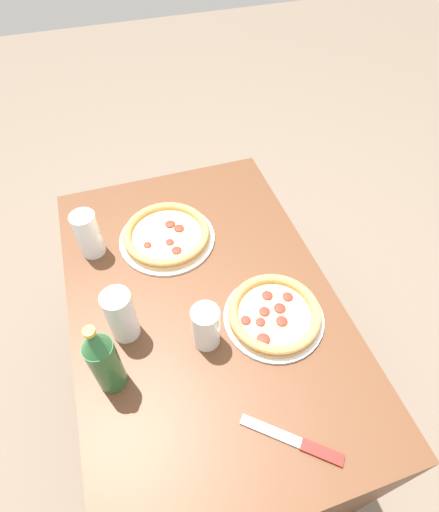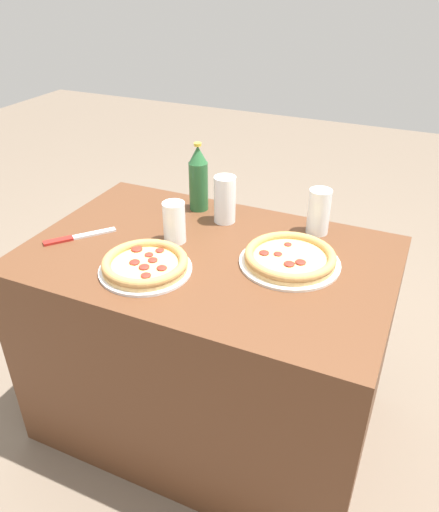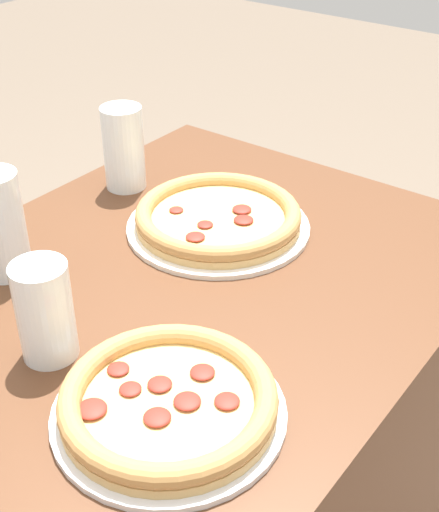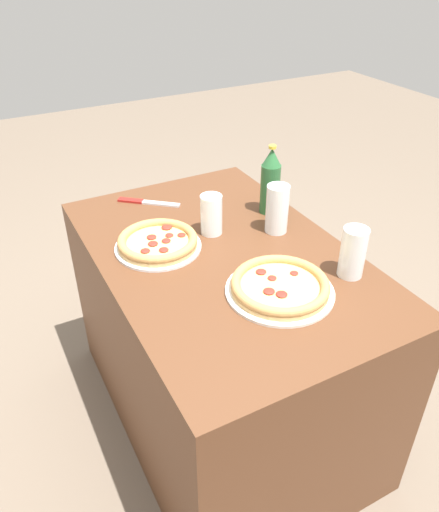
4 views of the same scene
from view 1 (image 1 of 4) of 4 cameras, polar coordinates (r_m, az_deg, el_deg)
The scene contains 9 objects.
ground_plane at distance 1.72m, azimuth -1.65°, elevation -19.12°, with size 8.00×8.00×0.00m, color #6B5B4C.
table at distance 1.40m, azimuth -1.98°, elevation -14.03°, with size 1.09×0.71×0.70m.
pizza_salami at distance 1.22m, azimuth -7.54°, elevation 2.99°, with size 0.29×0.29×0.04m.
pizza_veggie at distance 1.05m, azimuth 7.80°, elevation -8.22°, with size 0.26×0.26×0.04m.
glass_red_wine at distance 1.01m, azimuth -13.83°, elevation -8.37°, with size 0.07×0.07×0.16m.
glass_iced_tea at distance 1.21m, azimuth -18.22°, elevation 2.85°, with size 0.07×0.07×0.15m.
glass_lemonade at distance 0.98m, azimuth -1.96°, elevation -10.22°, with size 0.07×0.07×0.13m.
beer_bottle at distance 0.92m, azimuth -16.28°, elevation -13.99°, with size 0.07×0.07×0.24m.
knife at distance 0.95m, azimuth 10.85°, elevation -24.59°, with size 0.16×0.19×0.01m.
Camera 1 is at (-0.59, 0.14, 1.61)m, focal length 28.00 mm.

